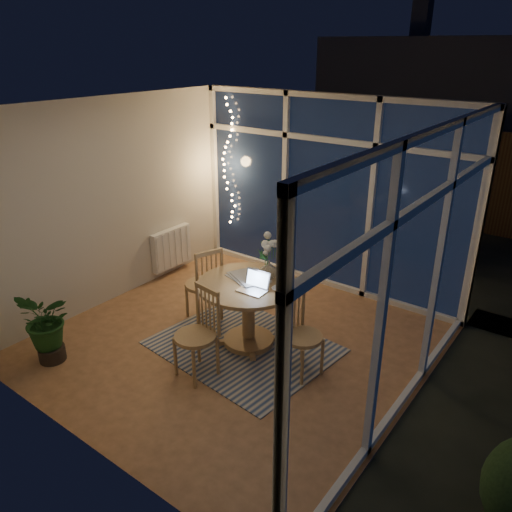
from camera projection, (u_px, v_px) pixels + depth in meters
name	position (u px, v px, depth m)	size (l,w,h in m)	color
floor	(236.00, 342.00, 5.73)	(4.00, 4.00, 0.00)	brown
ceiling	(232.00, 108.00, 4.71)	(4.00, 4.00, 0.00)	white
wall_back	(328.00, 194.00, 6.69)	(4.00, 0.04, 2.60)	beige
wall_front	(66.00, 312.00, 3.75)	(4.00, 0.04, 2.60)	beige
wall_left	(112.00, 203.00, 6.32)	(0.04, 4.00, 2.60)	beige
wall_right	(422.00, 288.00, 4.12)	(0.04, 4.00, 2.60)	beige
window_wall_back	(327.00, 195.00, 6.66)	(4.00, 0.10, 2.60)	silver
window_wall_right	(417.00, 287.00, 4.14)	(0.10, 4.00, 2.60)	silver
radiator	(171.00, 248.00, 7.30)	(0.10, 0.70, 0.58)	white
fairy_lights	(228.00, 163.00, 7.42)	(0.24, 0.10, 1.85)	#F5AE62
garden_patio	(428.00, 234.00, 9.16)	(12.00, 6.00, 0.10)	black
garden_fence	(418.00, 173.00, 9.42)	(11.00, 0.08, 1.80)	#342013
neighbour_roof	(488.00, 91.00, 10.96)	(7.00, 3.00, 2.20)	#34363E
garden_shrubs	(324.00, 216.00, 8.50)	(0.90, 0.90, 0.90)	black
rug	(243.00, 346.00, 5.64)	(1.88, 1.51, 0.01)	beige
dining_table	(248.00, 314.00, 5.56)	(1.12, 1.12, 0.76)	#A4794A
chair_left	(203.00, 283.00, 6.04)	(0.46, 0.46, 0.99)	#A4794A
chair_right	(303.00, 335.00, 5.02)	(0.42, 0.42, 0.91)	#A4794A
chair_front	(195.00, 334.00, 4.98)	(0.45, 0.45, 0.97)	#A4794A
laptop	(252.00, 282.00, 5.19)	(0.30, 0.26, 0.22)	#B8B7BC
flower_vase	(268.00, 269.00, 5.49)	(0.20, 0.20, 0.21)	silver
bowl	(279.00, 289.00, 5.24)	(0.15, 0.15, 0.04)	white
newspapers	(247.00, 277.00, 5.52)	(0.42, 0.32, 0.02)	beige
phone	(244.00, 282.00, 5.42)	(0.12, 0.06, 0.01)	black
potted_plant	(48.00, 329.00, 5.26)	(0.54, 0.47, 0.76)	#174118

